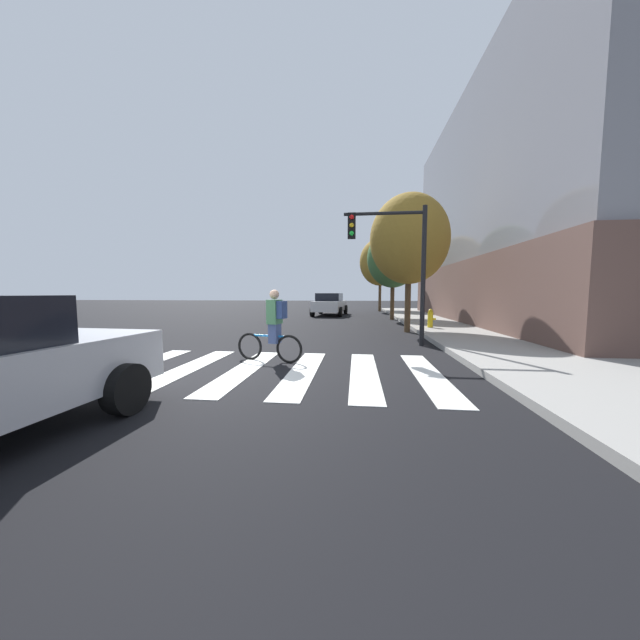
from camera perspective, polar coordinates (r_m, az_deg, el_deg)
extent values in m
plane|color=black|center=(7.30, -18.91, -8.21)|extent=(120.00, 120.00, 0.00)
cube|color=silver|center=(9.86, -41.83, -5.80)|extent=(0.55, 3.86, 0.01)
cube|color=silver|center=(8.98, -36.49, -6.45)|extent=(0.55, 3.86, 0.01)
cube|color=silver|center=(8.19, -30.04, -7.16)|extent=(0.55, 3.86, 0.01)
cube|color=silver|center=(7.52, -22.30, -7.89)|extent=(0.55, 3.86, 0.01)
cube|color=silver|center=(7.01, -13.23, -8.56)|extent=(0.55, 3.86, 0.01)
cube|color=silver|center=(6.71, -3.01, -9.06)|extent=(0.55, 3.86, 0.01)
cube|color=silver|center=(6.62, 7.84, -9.29)|extent=(0.55, 3.86, 0.01)
cube|color=silver|center=(6.77, 18.60, -9.18)|extent=(0.55, 3.86, 0.01)
cylinder|color=black|center=(6.48, -44.24, -7.91)|extent=(0.28, 0.69, 0.68)
cylinder|color=black|center=(5.08, -31.12, -10.43)|extent=(0.28, 0.69, 0.68)
cube|color=silver|center=(23.25, 1.76, 2.56)|extent=(2.25, 4.75, 0.70)
cube|color=black|center=(23.09, 1.70, 4.10)|extent=(1.84, 2.34, 0.55)
cylinder|color=black|center=(24.89, 0.15, 1.91)|extent=(0.30, 0.70, 0.68)
cylinder|color=black|center=(24.58, 4.56, 1.85)|extent=(0.30, 0.70, 0.68)
cylinder|color=black|center=(22.02, -1.37, 1.52)|extent=(0.30, 0.70, 0.68)
cylinder|color=black|center=(21.67, 3.60, 1.46)|extent=(0.30, 0.70, 0.68)
torus|color=black|center=(7.43, -5.50, -5.16)|extent=(0.65, 0.22, 0.66)
torus|color=black|center=(7.94, -12.34, -4.60)|extent=(0.65, 0.22, 0.66)
cylinder|color=#1972BF|center=(7.63, -9.06, -2.80)|extent=(0.88, 0.27, 0.05)
cylinder|color=#1972BF|center=(7.54, -8.03, -2.34)|extent=(0.04, 0.04, 0.45)
cube|color=#384772|center=(7.54, -8.03, -1.96)|extent=(0.26, 0.32, 0.56)
cube|color=#3F724C|center=(7.50, -8.08, 1.45)|extent=(0.32, 0.41, 0.56)
sphere|color=tan|center=(7.48, -8.11, 4.51)|extent=(0.22, 0.22, 0.22)
cube|color=navy|center=(7.41, -6.86, 1.82)|extent=(0.22, 0.31, 0.40)
cylinder|color=black|center=(10.24, 17.86, 7.32)|extent=(0.14, 0.14, 4.20)
cylinder|color=black|center=(10.34, 11.27, 18.08)|extent=(2.40, 0.10, 0.10)
cube|color=black|center=(10.23, 5.65, 16.28)|extent=(0.24, 0.20, 0.76)
sphere|color=red|center=(10.18, 5.65, 17.73)|extent=(0.14, 0.14, 0.14)
sphere|color=gold|center=(10.12, 5.64, 16.41)|extent=(0.14, 0.14, 0.14)
sphere|color=green|center=(10.08, 5.63, 15.07)|extent=(0.14, 0.14, 0.14)
cylinder|color=gold|center=(14.43, 18.99, 0.04)|extent=(0.22, 0.22, 0.65)
sphere|color=gold|center=(14.40, 19.03, 1.49)|extent=(0.18, 0.18, 0.18)
cylinder|color=gold|center=(14.46, 19.61, 0.16)|extent=(0.12, 0.09, 0.09)
cylinder|color=#4C3823|center=(13.64, 15.31, 3.18)|extent=(0.24, 0.24, 2.52)
ellipsoid|color=olive|center=(13.81, 15.55, 13.67)|extent=(3.14, 3.14, 3.61)
cylinder|color=#4C3823|center=(19.78, 12.71, 3.60)|extent=(0.24, 0.24, 2.46)
ellipsoid|color=#386033|center=(19.89, 12.84, 10.69)|extent=(3.06, 3.06, 3.52)
cylinder|color=#4C3823|center=(28.55, 10.58, 4.39)|extent=(0.24, 0.24, 2.86)
ellipsoid|color=olive|center=(28.67, 10.67, 10.10)|extent=(3.56, 3.56, 4.09)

